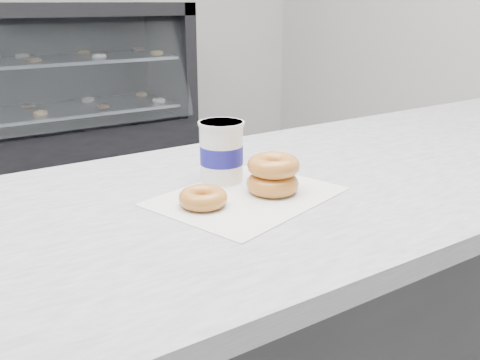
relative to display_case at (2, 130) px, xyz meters
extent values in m
cube|color=silver|center=(0.00, -2.72, 0.39)|extent=(3.06, 0.76, 0.04)
cube|color=black|center=(0.00, -0.02, -0.24)|extent=(2.40, 0.70, 0.50)
cube|color=black|center=(1.16, -0.02, 0.38)|extent=(0.08, 0.70, 0.75)
cube|color=white|center=(0.00, -0.33, 0.38)|extent=(2.28, 0.16, 0.70)
cube|color=silver|center=(0.00, -0.02, 0.09)|extent=(2.20, 0.55, 0.02)
cube|color=silver|center=(-0.02, -2.75, 0.41)|extent=(0.40, 0.34, 0.00)
torus|color=orange|center=(-0.12, -2.75, 0.43)|extent=(0.10, 0.10, 0.03)
torus|color=orange|center=(0.03, -2.76, 0.43)|extent=(0.10, 0.10, 0.04)
torus|color=orange|center=(0.04, -2.76, 0.46)|extent=(0.14, 0.14, 0.04)
cylinder|color=white|center=(-0.01, -2.64, 0.47)|extent=(0.12, 0.12, 0.13)
cylinder|color=white|center=(-0.01, -2.64, 0.53)|extent=(0.09, 0.09, 0.01)
cylinder|color=navy|center=(-0.01, -2.64, 0.47)|extent=(0.12, 0.12, 0.04)
camera|label=1|loc=(-0.57, -3.55, 0.77)|focal=40.00mm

